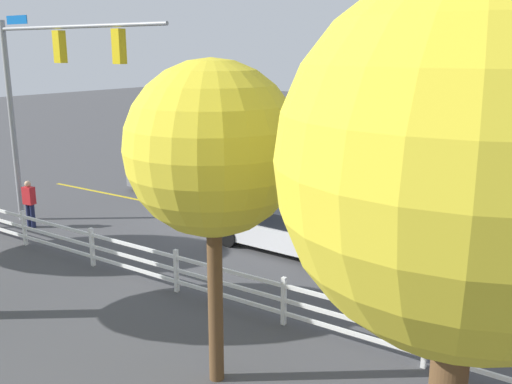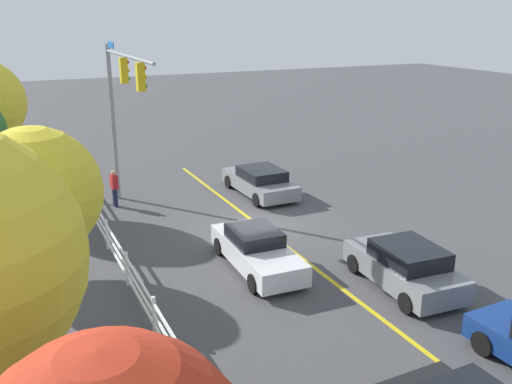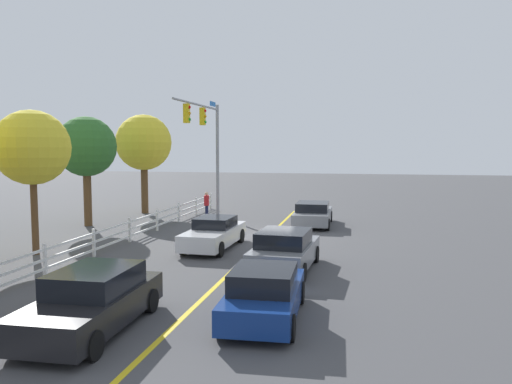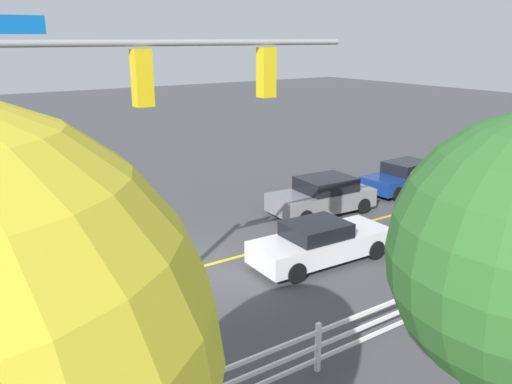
{
  "view_description": "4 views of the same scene",
  "coord_description": "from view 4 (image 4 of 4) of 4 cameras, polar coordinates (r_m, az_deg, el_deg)",
  "views": [
    {
      "loc": [
        -12.4,
        16.3,
        6.09
      ],
      "look_at": [
        -1.94,
        0.89,
        1.45
      ],
      "focal_mm": 39.82,
      "sensor_mm": 36.0,
      "label": 1
    },
    {
      "loc": [
        -19.58,
        9.33,
        8.36
      ],
      "look_at": [
        -1.58,
        0.89,
        2.04
      ],
      "focal_mm": 39.47,
      "sensor_mm": 36.0,
      "label": 2
    },
    {
      "loc": [
        -24.71,
        -4.53,
        4.48
      ],
      "look_at": [
        -0.53,
        0.55,
        2.25
      ],
      "focal_mm": 35.34,
      "sensor_mm": 36.0,
      "label": 3
    },
    {
      "loc": [
        6.81,
        13.37,
        6.9
      ],
      "look_at": [
        -1.69,
        0.94,
        2.44
      ],
      "focal_mm": 36.58,
      "sensor_mm": 36.0,
      "label": 4
    }
  ],
  "objects": [
    {
      "name": "pedestrian",
      "position": [
        10.56,
        -19.48,
        -18.99
      ],
      "size": [
        0.43,
        0.31,
        1.69
      ],
      "rotation": [
        0.0,
        0.0,
        4.85
      ],
      "color": "#191E3F",
      "rests_on": "ground_plane"
    },
    {
      "name": "ground_plane",
      "position": [
        16.51,
        -6.77,
        -8.31
      ],
      "size": [
        120.0,
        120.0,
        0.0
      ],
      "primitive_type": "plane",
      "color": "#444447"
    },
    {
      "name": "car_0",
      "position": [
        24.4,
        25.51,
        0.2
      ],
      "size": [
        4.68,
        2.08,
        1.49
      ],
      "rotation": [
        0.0,
        0.0,
        3.17
      ],
      "color": "black",
      "rests_on": "ground_plane"
    },
    {
      "name": "car_4",
      "position": [
        16.72,
        -21.61,
        -6.63
      ],
      "size": [
        4.77,
        2.11,
        1.34
      ],
      "rotation": [
        0.0,
        0.0,
        6.3
      ],
      "color": "slate",
      "rests_on": "ground_plane"
    },
    {
      "name": "car_1",
      "position": [
        16.75,
        7.05,
        -5.51
      ],
      "size": [
        4.76,
        1.93,
        1.37
      ],
      "rotation": [
        0.0,
        0.0,
        3.11
      ],
      "color": "silver",
      "rests_on": "ground_plane"
    },
    {
      "name": "white_rail_fence",
      "position": [
        13.73,
        17.31,
        -11.6
      ],
      "size": [
        26.1,
        0.1,
        1.15
      ],
      "color": "white",
      "rests_on": "ground_plane"
    },
    {
      "name": "car_2",
      "position": [
        25.28,
        15.91,
        1.59
      ],
      "size": [
        4.28,
        1.98,
        1.39
      ],
      "rotation": [
        0.0,
        0.0,
        6.32
      ],
      "color": "navy",
      "rests_on": "ground_plane"
    },
    {
      "name": "signal_assembly",
      "position": [
        9.53,
        -16.53,
        4.94
      ],
      "size": [
        7.72,
        0.38,
        7.23
      ],
      "color": "gray",
      "rests_on": "ground_plane"
    },
    {
      "name": "car_3",
      "position": [
        21.37,
        7.26,
        -0.44
      ],
      "size": [
        4.39,
        2.22,
        1.48
      ],
      "rotation": [
        0.0,
        0.0,
        6.22
      ],
      "color": "slate",
      "rests_on": "ground_plane"
    },
    {
      "name": "lane_center_stripe",
      "position": [
        18.52,
        4.28,
        -5.4
      ],
      "size": [
        28.0,
        0.16,
        0.01
      ],
      "primitive_type": "cube",
      "color": "gold",
      "rests_on": "ground_plane"
    }
  ]
}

